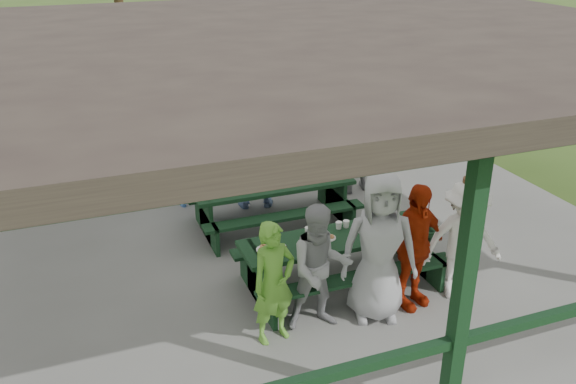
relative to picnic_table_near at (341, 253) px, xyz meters
name	(u,v)px	position (x,y,z in m)	size (l,w,h in m)	color
ground	(305,250)	(-0.03, 1.20, -0.58)	(90.00, 90.00, 0.00)	#304B17
concrete_slab	(305,248)	(-0.03, 1.20, -0.53)	(10.00, 8.00, 0.10)	slate
pavilion_structure	(307,45)	(-0.03, 1.20, 2.59)	(10.60, 8.60, 3.24)	black
picnic_table_near	(341,253)	(0.00, 0.00, 0.00)	(2.74, 1.39, 0.75)	black
picnic_table_far	(273,199)	(-0.26, 2.00, 0.00)	(2.60, 1.39, 0.75)	black
table_setting	(343,232)	(0.03, 0.02, 0.31)	(2.51, 0.45, 0.10)	white
contestant_green	(274,283)	(-1.25, -0.80, 0.29)	(0.56, 0.37, 1.53)	#5DA131
contestant_grey_left	(320,268)	(-0.64, -0.76, 0.33)	(0.79, 0.61, 1.62)	#949497
contestant_grey_mid	(379,248)	(0.11, -0.81, 0.49)	(0.94, 0.61, 1.93)	#97979A
contestant_red	(414,247)	(0.64, -0.76, 0.37)	(0.99, 0.41, 1.69)	#A22309
contestant_white_fedora	(463,241)	(1.34, -0.80, 0.34)	(1.17, 0.85, 1.69)	silver
spectator_lblue	(255,161)	(-0.28, 2.86, 0.36)	(1.56, 0.50, 1.68)	#8BA7D7
spectator_blue	(188,160)	(-1.35, 3.30, 0.36)	(0.61, 0.40, 1.68)	#436FAF
spectator_grey	(349,149)	(1.52, 2.88, 0.33)	(0.79, 0.61, 1.62)	gray
pickup_truck	(277,87)	(2.12, 8.35, 0.14)	(2.39, 5.19, 1.44)	silver
farm_trailer	(104,110)	(-2.31, 8.27, 0.01)	(3.42, 1.62, 1.19)	navy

